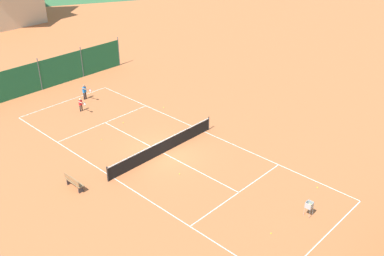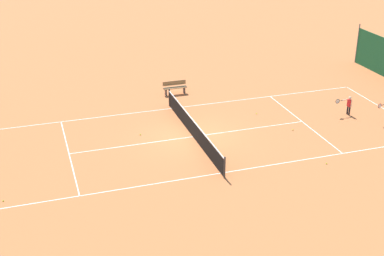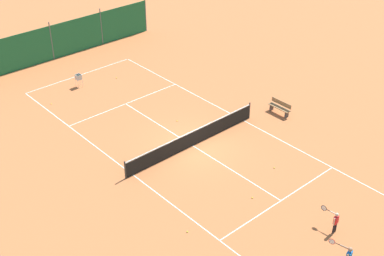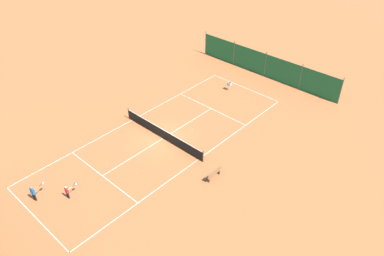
{
  "view_description": "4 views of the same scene",
  "coord_description": "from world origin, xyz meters",
  "px_view_note": "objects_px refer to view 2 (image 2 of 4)",
  "views": [
    {
      "loc": [
        -17.25,
        -19.05,
        15.59
      ],
      "look_at": [
        1.89,
        -0.86,
        1.48
      ],
      "focal_mm": 42.0,
      "sensor_mm": 36.0,
      "label": 1
    },
    {
      "loc": [
        24.04,
        -7.84,
        11.99
      ],
      "look_at": [
        0.64,
        -0.26,
        0.81
      ],
      "focal_mm": 50.0,
      "sensor_mm": 36.0,
      "label": 2
    },
    {
      "loc": [
        16.46,
        18.53,
        16.45
      ],
      "look_at": [
        -0.33,
        -0.43,
        0.82
      ],
      "focal_mm": 50.0,
      "sensor_mm": 36.0,
      "label": 3
    },
    {
      "loc": [
        -19.16,
        17.19,
        19.57
      ],
      "look_at": [
        -1.5,
        -2.05,
        0.73
      ],
      "focal_mm": 35.0,
      "sensor_mm": 36.0,
      "label": 4
    }
  ],
  "objects_px": {
    "tennis_net": "(193,128)",
    "tennis_ball_far_corner": "(293,130)",
    "tennis_ball_near_corner": "(327,163)",
    "player_near_baseline": "(348,104)",
    "courtside_bench": "(175,87)",
    "tennis_ball_by_net_left": "(3,201)",
    "tennis_ball_mid_court": "(257,113)",
    "tennis_ball_alley_right": "(140,135)"
  },
  "relations": [
    {
      "from": "tennis_net",
      "to": "tennis_ball_far_corner",
      "type": "bearing_deg",
      "value": 80.51
    },
    {
      "from": "tennis_ball_far_corner",
      "to": "courtside_bench",
      "type": "xyz_separation_m",
      "value": [
        -7.24,
        -4.5,
        0.42
      ]
    },
    {
      "from": "tennis_ball_mid_court",
      "to": "player_near_baseline",
      "type": "bearing_deg",
      "value": 71.01
    },
    {
      "from": "tennis_ball_near_corner",
      "to": "courtside_bench",
      "type": "bearing_deg",
      "value": -159.33
    },
    {
      "from": "player_near_baseline",
      "to": "tennis_ball_far_corner",
      "type": "bearing_deg",
      "value": -76.19
    },
    {
      "from": "tennis_ball_by_net_left",
      "to": "tennis_ball_mid_court",
      "type": "height_order",
      "value": "same"
    },
    {
      "from": "tennis_ball_alley_right",
      "to": "player_near_baseline",
      "type": "bearing_deg",
      "value": 85.39
    },
    {
      "from": "tennis_ball_far_corner",
      "to": "courtside_bench",
      "type": "bearing_deg",
      "value": -148.15
    },
    {
      "from": "tennis_ball_near_corner",
      "to": "tennis_ball_alley_right",
      "type": "relative_size",
      "value": 1.0
    },
    {
      "from": "tennis_net",
      "to": "tennis_ball_alley_right",
      "type": "distance_m",
      "value": 2.83
    },
    {
      "from": "tennis_ball_mid_court",
      "to": "tennis_net",
      "type": "bearing_deg",
      "value": -68.19
    },
    {
      "from": "tennis_ball_near_corner",
      "to": "tennis_ball_mid_court",
      "type": "distance_m",
      "value": 6.62
    },
    {
      "from": "tennis_ball_near_corner",
      "to": "tennis_ball_by_net_left",
      "type": "bearing_deg",
      "value": -94.95
    },
    {
      "from": "tennis_ball_near_corner",
      "to": "tennis_ball_mid_court",
      "type": "xyz_separation_m",
      "value": [
        -6.59,
        -0.64,
        0.0
      ]
    },
    {
      "from": "tennis_net",
      "to": "courtside_bench",
      "type": "relative_size",
      "value": 6.12
    },
    {
      "from": "tennis_net",
      "to": "player_near_baseline",
      "type": "bearing_deg",
      "value": 90.5
    },
    {
      "from": "tennis_net",
      "to": "tennis_ball_by_net_left",
      "type": "relative_size",
      "value": 139.09
    },
    {
      "from": "tennis_net",
      "to": "courtside_bench",
      "type": "height_order",
      "value": "tennis_net"
    },
    {
      "from": "tennis_net",
      "to": "tennis_ball_mid_court",
      "type": "bearing_deg",
      "value": 111.81
    },
    {
      "from": "tennis_ball_near_corner",
      "to": "courtside_bench",
      "type": "relative_size",
      "value": 0.04
    },
    {
      "from": "tennis_ball_near_corner",
      "to": "tennis_ball_alley_right",
      "type": "height_order",
      "value": "same"
    },
    {
      "from": "tennis_ball_near_corner",
      "to": "courtside_bench",
      "type": "height_order",
      "value": "courtside_bench"
    },
    {
      "from": "tennis_net",
      "to": "tennis_ball_far_corner",
      "type": "xyz_separation_m",
      "value": [
        0.9,
        5.36,
        -0.47
      ]
    },
    {
      "from": "tennis_ball_by_net_left",
      "to": "tennis_ball_alley_right",
      "type": "relative_size",
      "value": 1.0
    },
    {
      "from": "tennis_net",
      "to": "tennis_ball_far_corner",
      "type": "height_order",
      "value": "tennis_net"
    },
    {
      "from": "player_near_baseline",
      "to": "courtside_bench",
      "type": "relative_size",
      "value": 0.74
    },
    {
      "from": "tennis_ball_near_corner",
      "to": "courtside_bench",
      "type": "distance_m",
      "value": 11.94
    },
    {
      "from": "player_near_baseline",
      "to": "tennis_ball_far_corner",
      "type": "height_order",
      "value": "player_near_baseline"
    },
    {
      "from": "tennis_ball_by_net_left",
      "to": "courtside_bench",
      "type": "bearing_deg",
      "value": 133.76
    },
    {
      "from": "tennis_net",
      "to": "player_near_baseline",
      "type": "relative_size",
      "value": 8.31
    },
    {
      "from": "tennis_net",
      "to": "tennis_ball_far_corner",
      "type": "relative_size",
      "value": 139.09
    },
    {
      "from": "tennis_net",
      "to": "tennis_ball_by_net_left",
      "type": "bearing_deg",
      "value": -69.43
    },
    {
      "from": "tennis_ball_by_net_left",
      "to": "courtside_bench",
      "type": "relative_size",
      "value": 0.04
    },
    {
      "from": "tennis_ball_mid_court",
      "to": "courtside_bench",
      "type": "xyz_separation_m",
      "value": [
        -4.57,
        -3.57,
        0.42
      ]
    },
    {
      "from": "tennis_net",
      "to": "tennis_ball_alley_right",
      "type": "bearing_deg",
      "value": -112.0
    },
    {
      "from": "tennis_ball_far_corner",
      "to": "tennis_ball_alley_right",
      "type": "xyz_separation_m",
      "value": [
        -1.94,
        -7.94,
        0.0
      ]
    },
    {
      "from": "tennis_ball_near_corner",
      "to": "tennis_ball_far_corner",
      "type": "xyz_separation_m",
      "value": [
        -3.92,
        0.29,
        0.0
      ]
    },
    {
      "from": "player_near_baseline",
      "to": "tennis_ball_alley_right",
      "type": "distance_m",
      "value": 11.98
    },
    {
      "from": "tennis_ball_mid_court",
      "to": "tennis_ball_alley_right",
      "type": "distance_m",
      "value": 7.05
    },
    {
      "from": "tennis_net",
      "to": "tennis_ball_near_corner",
      "type": "bearing_deg",
      "value": 46.47
    },
    {
      "from": "tennis_ball_near_corner",
      "to": "tennis_ball_by_net_left",
      "type": "distance_m",
      "value": 14.6
    },
    {
      "from": "tennis_ball_alley_right",
      "to": "courtside_bench",
      "type": "xyz_separation_m",
      "value": [
        -5.3,
        3.44,
        0.42
      ]
    }
  ]
}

